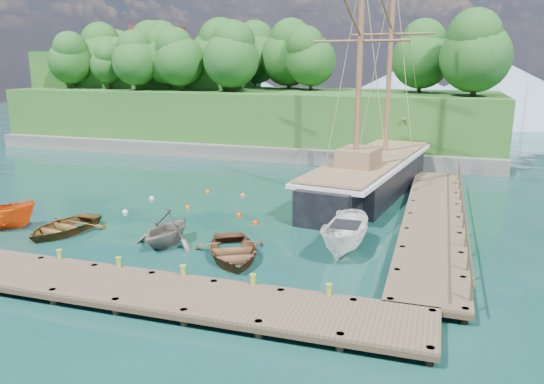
{
  "coord_description": "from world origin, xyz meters",
  "views": [
    {
      "loc": [
        11.5,
        -23.05,
        9.09
      ],
      "look_at": [
        2.88,
        3.97,
        2.0
      ],
      "focal_mm": 35.0,
      "sensor_mm": 36.0,
      "label": 1
    }
  ],
  "objects_px": {
    "rowboat_0": "(64,233)",
    "rowboat_2": "(233,258)",
    "cabin_boat_white": "(345,252)",
    "rowboat_1": "(167,245)",
    "schooner": "(371,178)"
  },
  "relations": [
    {
      "from": "cabin_boat_white",
      "to": "rowboat_1",
      "type": "bearing_deg",
      "value": -165.82
    },
    {
      "from": "rowboat_0",
      "to": "rowboat_2",
      "type": "xyz_separation_m",
      "value": [
        10.13,
        -0.74,
        0.0
      ]
    },
    {
      "from": "rowboat_1",
      "to": "schooner",
      "type": "xyz_separation_m",
      "value": [
        8.33,
        14.2,
        1.03
      ]
    },
    {
      "from": "rowboat_0",
      "to": "rowboat_2",
      "type": "relative_size",
      "value": 0.94
    },
    {
      "from": "rowboat_0",
      "to": "rowboat_1",
      "type": "distance_m",
      "value": 6.25
    },
    {
      "from": "rowboat_2",
      "to": "cabin_boat_white",
      "type": "height_order",
      "value": "cabin_boat_white"
    },
    {
      "from": "cabin_boat_white",
      "to": "rowboat_0",
      "type": "bearing_deg",
      "value": -170.02
    },
    {
      "from": "cabin_boat_white",
      "to": "rowboat_2",
      "type": "bearing_deg",
      "value": -150.21
    },
    {
      "from": "rowboat_0",
      "to": "cabin_boat_white",
      "type": "distance_m",
      "value": 15.13
    },
    {
      "from": "rowboat_0",
      "to": "schooner",
      "type": "bearing_deg",
      "value": 52.07
    },
    {
      "from": "rowboat_1",
      "to": "rowboat_2",
      "type": "relative_size",
      "value": 0.76
    },
    {
      "from": "rowboat_0",
      "to": "rowboat_1",
      "type": "height_order",
      "value": "rowboat_1"
    },
    {
      "from": "rowboat_1",
      "to": "schooner",
      "type": "relative_size",
      "value": 0.14
    },
    {
      "from": "rowboat_1",
      "to": "rowboat_2",
      "type": "xyz_separation_m",
      "value": [
        3.88,
        -0.77,
        0.0
      ]
    },
    {
      "from": "rowboat_1",
      "to": "cabin_boat_white",
      "type": "xyz_separation_m",
      "value": [
        8.79,
        1.64,
        0.0
      ]
    }
  ]
}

